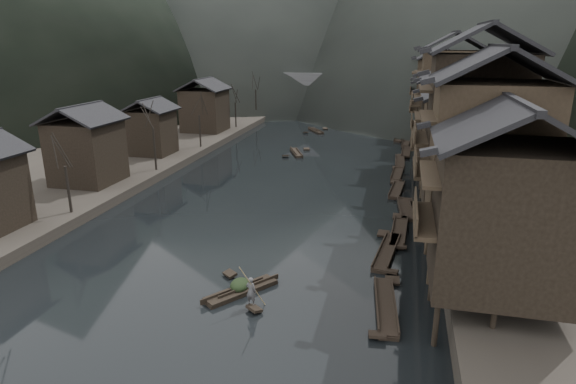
% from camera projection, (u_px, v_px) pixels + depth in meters
% --- Properties ---
extents(water, '(300.00, 300.00, 0.00)m').
position_uv_depth(water, '(242.00, 244.00, 38.31)').
color(water, black).
rests_on(water, ground).
extents(right_bank, '(40.00, 200.00, 1.80)m').
position_uv_depth(right_bank, '(570.00, 150.00, 67.49)').
color(right_bank, '#2D2823').
rests_on(right_bank, ground).
extents(left_bank, '(40.00, 200.00, 1.20)m').
position_uv_depth(left_bank, '(123.00, 131.00, 82.95)').
color(left_bank, '#2D2823').
rests_on(left_bank, ground).
extents(stilt_houses, '(9.00, 67.60, 16.97)m').
position_uv_depth(stilt_houses, '(458.00, 105.00, 49.47)').
color(stilt_houses, black).
rests_on(stilt_houses, ground).
extents(left_houses, '(8.10, 53.20, 8.73)m').
position_uv_depth(left_houses, '(135.00, 123.00, 59.79)').
color(left_houses, black).
rests_on(left_houses, left_bank).
extents(bare_trees, '(3.97, 73.35, 7.94)m').
position_uv_depth(bare_trees, '(171.00, 114.00, 61.36)').
color(bare_trees, black).
rests_on(bare_trees, left_bank).
extents(moored_sampans, '(3.14, 75.06, 0.47)m').
position_uv_depth(moored_sampans, '(400.00, 168.00, 60.38)').
color(moored_sampans, black).
rests_on(moored_sampans, water).
extents(midriver_boats, '(13.56, 43.36, 0.45)m').
position_uv_depth(midriver_boats, '(324.00, 130.00, 86.00)').
color(midriver_boats, black).
rests_on(midriver_boats, water).
extents(stone_bridge, '(40.00, 6.00, 9.00)m').
position_uv_depth(stone_bridge, '(348.00, 91.00, 103.62)').
color(stone_bridge, '#4C4C4F').
rests_on(stone_bridge, ground).
extents(hero_sampan, '(4.09, 5.00, 0.44)m').
position_uv_depth(hero_sampan, '(241.00, 290.00, 30.80)').
color(hero_sampan, black).
rests_on(hero_sampan, water).
extents(cargo_heap, '(1.22, 1.60, 0.73)m').
position_uv_depth(cargo_heap, '(240.00, 280.00, 30.84)').
color(cargo_heap, black).
rests_on(cargo_heap, hero_sampan).
extents(boatman, '(0.75, 0.57, 1.84)m').
position_uv_depth(boatman, '(251.00, 288.00, 28.75)').
color(boatman, '#505053').
rests_on(boatman, hero_sampan).
extents(bamboo_pole, '(1.39, 1.43, 3.38)m').
position_uv_depth(bamboo_pole, '(253.00, 248.00, 27.93)').
color(bamboo_pole, '#8C7A51').
rests_on(bamboo_pole, boatman).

